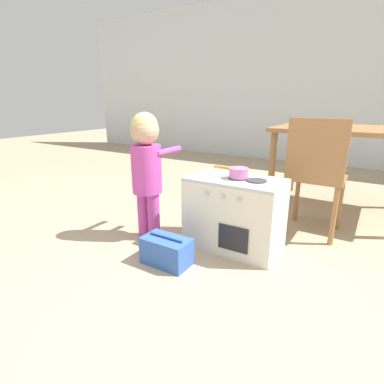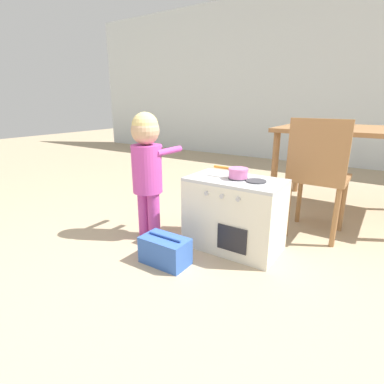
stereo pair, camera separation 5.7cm
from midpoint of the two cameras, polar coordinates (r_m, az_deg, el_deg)
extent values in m
plane|color=tan|center=(1.46, -1.58, -24.70)|extent=(16.00, 16.00, 0.00)
cube|color=silver|center=(5.14, 28.21, 18.78)|extent=(10.00, 0.06, 2.60)
cube|color=silver|center=(2.04, 8.83, -4.39)|extent=(0.62, 0.36, 0.47)
cube|color=#B7BABC|center=(1.96, 9.15, 2.24)|extent=(0.62, 0.36, 0.02)
cylinder|color=#38383D|center=(1.95, 9.58, 2.57)|extent=(0.13, 0.13, 0.01)
cylinder|color=#38383D|center=(1.91, 12.96, 2.03)|extent=(0.13, 0.13, 0.01)
cube|color=black|center=(1.89, 8.46, -8.87)|extent=(0.20, 0.01, 0.16)
cylinder|color=#B2B2B7|center=(1.87, 3.65, -0.25)|extent=(0.03, 0.01, 0.03)
cylinder|color=#B2B2B7|center=(1.82, 6.60, -0.81)|extent=(0.03, 0.01, 0.03)
cylinder|color=#B2B2B7|center=(1.77, 9.69, -1.40)|extent=(0.03, 0.01, 0.03)
cylinder|color=pink|center=(1.94, 9.63, 3.59)|extent=(0.12, 0.12, 0.06)
cylinder|color=pink|center=(1.94, 9.67, 4.32)|extent=(0.13, 0.13, 0.01)
cylinder|color=orange|center=(1.99, 6.57, 4.67)|extent=(0.11, 0.02, 0.02)
cylinder|color=#BC429E|center=(2.23, -8.36, -4.05)|extent=(0.09, 0.09, 0.35)
cylinder|color=#BC429E|center=(2.17, -6.51, -4.56)|extent=(0.09, 0.09, 0.35)
cylinder|color=#BC429E|center=(2.10, -7.80, 4.38)|extent=(0.21, 0.21, 0.33)
sphere|color=tan|center=(2.06, -8.10, 11.51)|extent=(0.19, 0.19, 0.19)
sphere|color=#DBC17A|center=(2.06, -8.14, 12.44)|extent=(0.18, 0.18, 0.18)
cylinder|color=#BC429E|center=(2.24, -7.51, 8.18)|extent=(0.04, 0.26, 0.04)
cylinder|color=#BC429E|center=(2.12, -3.66, 7.81)|extent=(0.04, 0.26, 0.04)
cube|color=#335BB2|center=(1.88, -4.26, -11.07)|extent=(0.30, 0.17, 0.17)
cylinder|color=#335BB2|center=(1.84, -4.32, -8.47)|extent=(0.24, 0.02, 0.02)
cube|color=olive|center=(2.96, 29.60, 10.24)|extent=(1.25, 0.89, 0.03)
cylinder|color=olive|center=(2.75, 15.96, 3.47)|extent=(0.06, 0.06, 0.71)
cylinder|color=olive|center=(3.48, 19.99, 5.83)|extent=(0.06, 0.06, 0.71)
cube|color=olive|center=(2.37, 23.73, 2.54)|extent=(0.38, 0.38, 0.03)
cube|color=olive|center=(2.15, 23.52, 7.25)|extent=(0.38, 0.02, 0.41)
cylinder|color=olive|center=(2.31, 18.41, -3.07)|extent=(0.04, 0.04, 0.42)
cylinder|color=olive|center=(2.26, 26.29, -4.47)|extent=(0.04, 0.04, 0.42)
cylinder|color=olive|center=(2.61, 20.36, -1.00)|extent=(0.04, 0.04, 0.42)
cylinder|color=olive|center=(2.56, 27.34, -2.19)|extent=(0.04, 0.04, 0.42)
camera|label=1|loc=(0.03, -89.20, 0.24)|focal=28.00mm
camera|label=2|loc=(0.03, 90.80, -0.24)|focal=28.00mm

